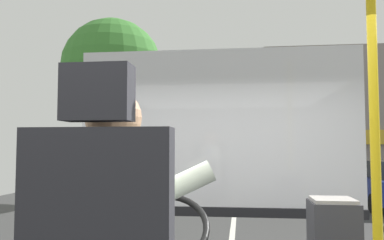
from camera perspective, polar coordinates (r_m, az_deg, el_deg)
The scene contains 8 objects.
ground at distance 10.90m, azimuth 5.97°, elevation -13.87°, with size 18.00×44.00×0.06m.
bus_driver at distance 1.55m, azimuth -10.49°, elevation -15.42°, with size 0.71×0.58×0.80m.
handrail_pole at distance 2.02m, azimuth 24.55°, elevation -3.27°, with size 0.04×0.04×2.17m.
windshield_panel at distance 3.55m, azimuth 3.70°, elevation -4.27°, with size 2.50×0.08×1.48m.
street_tree at distance 14.59m, azimuth -11.26°, elevation 7.06°, with size 3.53×3.53×6.40m.
shop_building at distance 21.33m, azimuth 23.57°, elevation -0.17°, with size 10.16×5.99×6.23m.
parked_car_white at distance 19.64m, azimuth 20.87°, elevation -7.22°, with size 1.84×4.11×1.21m.
parked_car_black at distance 25.08m, azimuth 17.43°, elevation -6.51°, with size 1.84×3.81×1.20m.
Camera 1 is at (0.20, -1.93, 1.89)m, focal length 37.58 mm.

